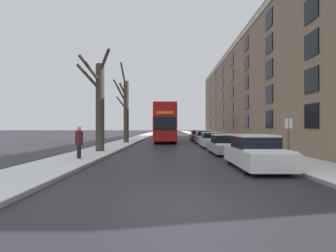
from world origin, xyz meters
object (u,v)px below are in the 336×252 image
at_px(double_decker_bus, 166,121).
at_px(parked_car_1, 225,145).
at_px(parked_car_2, 212,140).
at_px(oncoming_van, 162,130).
at_px(parked_car_3, 204,138).
at_px(bare_tree_left_0, 99,104).
at_px(pedestrian_left_sidewalk, 79,142).
at_px(street_sign_post, 288,139).
at_px(parked_car_0, 255,153).
at_px(bare_tree_left_1, 126,109).
at_px(parked_car_4, 198,136).

height_order(double_decker_bus, parked_car_1, double_decker_bus).
xyz_separation_m(parked_car_2, oncoming_van, (-5.14, 22.49, 0.63)).
height_order(double_decker_bus, parked_car_3, double_decker_bus).
bearing_deg(bare_tree_left_0, parked_car_3, 50.98).
bearing_deg(double_decker_bus, oncoming_van, 93.76).
height_order(double_decker_bus, pedestrian_left_sidewalk, double_decker_bus).
relative_size(parked_car_2, parked_car_3, 1.01).
bearing_deg(street_sign_post, pedestrian_left_sidewalk, 165.43).
relative_size(parked_car_0, parked_car_3, 1.13).
xyz_separation_m(bare_tree_left_0, parked_car_3, (8.70, 10.74, -2.76)).
bearing_deg(parked_car_3, parked_car_0, -90.00).
bearing_deg(bare_tree_left_0, parked_car_0, -38.01).
height_order(parked_car_0, parked_car_1, parked_car_0).
distance_m(bare_tree_left_1, double_decker_bus, 5.69).
bearing_deg(parked_car_0, parked_car_1, 90.00).
distance_m(parked_car_0, parked_car_1, 6.17).
distance_m(double_decker_bus, oncoming_van, 13.63).
height_order(parked_car_0, street_sign_post, street_sign_post).
height_order(parked_car_3, street_sign_post, street_sign_post).
distance_m(parked_car_0, oncoming_van, 34.76).
distance_m(bare_tree_left_1, parked_car_3, 9.22).
bearing_deg(double_decker_bus, bare_tree_left_1, -142.60).
relative_size(bare_tree_left_1, double_decker_bus, 0.87).
bearing_deg(parked_car_2, parked_car_3, 90.00).
xyz_separation_m(parked_car_0, oncoming_van, (-5.14, 34.37, 0.59)).
xyz_separation_m(parked_car_3, oncoming_van, (-5.14, 16.83, 0.60)).
xyz_separation_m(parked_car_0, street_sign_post, (1.39, -0.14, 0.61)).
distance_m(parked_car_0, street_sign_post, 1.53).
bearing_deg(pedestrian_left_sidewalk, oncoming_van, 146.87).
relative_size(bare_tree_left_0, oncoming_van, 1.46).
bearing_deg(parked_car_1, bare_tree_left_0, 175.84).
xyz_separation_m(bare_tree_left_0, parked_car_1, (8.70, -0.63, -2.81)).
distance_m(bare_tree_left_0, street_sign_post, 12.44).
bearing_deg(pedestrian_left_sidewalk, street_sign_post, 48.52).
relative_size(parked_car_0, oncoming_van, 0.94).
distance_m(parked_car_3, pedestrian_left_sidewalk, 17.37).
relative_size(parked_car_3, pedestrian_left_sidewalk, 2.15).
bearing_deg(bare_tree_left_1, oncoming_van, 78.25).
distance_m(bare_tree_left_0, parked_car_1, 9.17).
distance_m(bare_tree_left_1, oncoming_van, 17.46).
distance_m(parked_car_3, oncoming_van, 17.61).
bearing_deg(bare_tree_left_1, pedestrian_left_sidewalk, -89.87).
relative_size(bare_tree_left_1, oncoming_van, 1.80).
relative_size(bare_tree_left_0, bare_tree_left_1, 0.81).
xyz_separation_m(bare_tree_left_1, pedestrian_left_sidewalk, (0.03, -14.99, -2.83)).
relative_size(parked_car_1, street_sign_post, 1.87).
height_order(parked_car_4, street_sign_post, street_sign_post).
relative_size(bare_tree_left_0, parked_car_4, 1.77).
distance_m(double_decker_bus, street_sign_post, 21.75).
distance_m(double_decker_bus, parked_car_0, 21.34).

